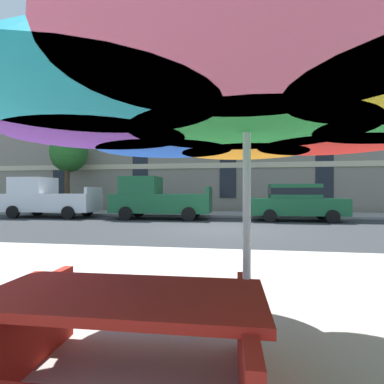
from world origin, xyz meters
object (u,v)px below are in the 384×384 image
(sedan_green, at_px, (296,201))
(picnic_table, at_px, (124,336))
(pickup_green, at_px, (157,199))
(patio_umbrella, at_px, (247,97))
(pickup_white, at_px, (48,199))
(street_tree_left, at_px, (68,153))

(sedan_green, bearing_deg, picnic_table, -104.90)
(pickup_green, distance_m, patio_umbrella, 13.43)
(pickup_white, distance_m, patio_umbrella, 16.49)
(pickup_green, xyz_separation_m, street_tree_left, (-7.22, 3.60, 3.01))
(pickup_white, bearing_deg, patio_umbrella, -50.53)
(pickup_green, distance_m, sedan_green, 6.92)
(sedan_green, relative_size, picnic_table, 2.40)
(picnic_table, bearing_deg, sedan_green, 75.10)
(pickup_green, xyz_separation_m, sedan_green, (6.92, -0.00, -0.08))
(patio_umbrella, bearing_deg, street_tree_left, 125.06)
(pickup_white, bearing_deg, picnic_table, -53.63)
(pickup_white, height_order, street_tree_left, street_tree_left)
(street_tree_left, bearing_deg, sedan_green, -14.29)
(pickup_green, xyz_separation_m, picnic_table, (3.43, -13.13, -0.54))
(pickup_white, distance_m, picnic_table, 16.31)
(picnic_table, bearing_deg, pickup_white, 126.37)
(patio_umbrella, distance_m, picnic_table, 1.87)
(patio_umbrella, bearing_deg, sedan_green, 78.00)
(pickup_white, xyz_separation_m, sedan_green, (13.16, -0.00, -0.08))
(sedan_green, relative_size, street_tree_left, 0.83)
(pickup_green, relative_size, patio_umbrella, 1.35)
(pickup_green, bearing_deg, pickup_white, 180.00)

